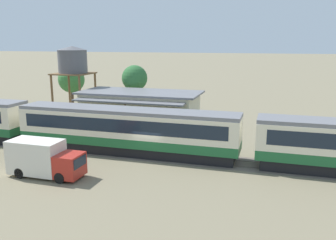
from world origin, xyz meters
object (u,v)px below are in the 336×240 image
at_px(yard_tree_0, 135,79).
at_px(delivery_truck_red, 44,159).
at_px(water_tower, 73,62).
at_px(yard_tree_1, 71,80).
at_px(passenger_train, 129,129).
at_px(station_building, 140,110).

bearing_deg(yard_tree_0, delivery_truck_red, -87.16).
relative_size(water_tower, yard_tree_1, 1.51).
relative_size(passenger_train, delivery_truck_red, 11.18).
xyz_separation_m(delivery_truck_red, yard_tree_0, (-1.04, 20.87, 3.94)).
distance_m(water_tower, delivery_truck_red, 21.33).
xyz_separation_m(station_building, yard_tree_0, (-2.64, 4.98, 3.09)).
xyz_separation_m(water_tower, yard_tree_0, (7.48, 2.28, -2.13)).
xyz_separation_m(station_building, water_tower, (-10.12, 2.70, 5.22)).
relative_size(passenger_train, yard_tree_0, 9.09).
bearing_deg(yard_tree_0, passenger_train, -70.21).
relative_size(water_tower, yard_tree_0, 1.34).
relative_size(water_tower, delivery_truck_red, 1.65).
bearing_deg(passenger_train, yard_tree_0, 109.79).
bearing_deg(station_building, delivery_truck_red, -95.77).
distance_m(water_tower, yard_tree_1, 10.49).
height_order(passenger_train, water_tower, water_tower).
relative_size(station_building, yard_tree_0, 1.97).
height_order(station_building, yard_tree_0, yard_tree_0).
xyz_separation_m(passenger_train, water_tower, (-12.45, 11.52, 5.17)).
relative_size(station_building, yard_tree_1, 2.22).
relative_size(station_building, delivery_truck_red, 2.42).
relative_size(passenger_train, yard_tree_1, 10.28).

